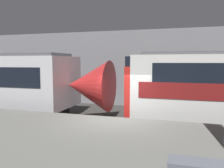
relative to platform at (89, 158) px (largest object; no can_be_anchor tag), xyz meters
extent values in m
plane|color=#33302D|center=(0.00, 2.53, -0.48)|extent=(120.00, 120.00, 0.00)
cube|color=slate|center=(0.00, 0.00, 0.00)|extent=(40.00, 5.05, 0.97)
cube|color=gray|center=(0.00, 9.49, 2.08)|extent=(50.00, 0.15, 5.13)
cone|color=red|center=(-2.00, 4.91, 1.35)|extent=(2.20, 2.52, 2.52)
sphere|color=#F2EFCC|center=(-1.05, 4.91, 0.95)|extent=(0.20, 0.20, 0.20)
cube|color=red|center=(0.27, 4.91, 1.27)|extent=(0.25, 2.96, 2.12)
cube|color=black|center=(0.27, 4.91, 2.33)|extent=(0.25, 2.66, 0.85)
sphere|color=#EA4C42|center=(0.12, 4.24, 0.90)|extent=(0.18, 0.18, 0.18)
sphere|color=#EA4C42|center=(0.12, 5.59, 0.90)|extent=(0.18, 0.18, 0.18)
cube|color=slate|center=(2.78, -1.56, 0.89)|extent=(1.50, 0.40, 0.08)
camera|label=1|loc=(2.10, -5.16, 2.52)|focal=35.00mm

